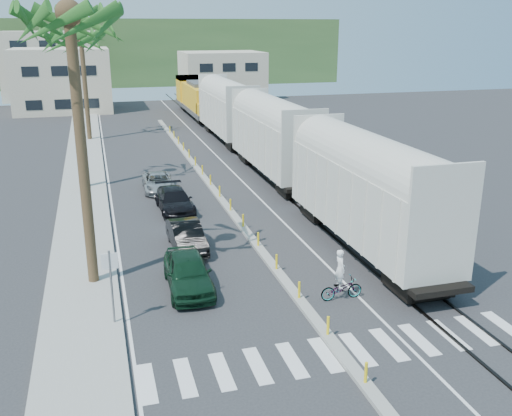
{
  "coord_description": "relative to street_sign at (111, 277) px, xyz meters",
  "views": [
    {
      "loc": [
        -7.39,
        -17.65,
        10.65
      ],
      "look_at": [
        0.01,
        8.43,
        2.0
      ],
      "focal_mm": 40.0,
      "sensor_mm": 36.0,
      "label": 1
    }
  ],
  "objects": [
    {
      "name": "ground",
      "position": [
        7.3,
        -2.0,
        -1.97
      ],
      "size": [
        140.0,
        140.0,
        0.0
      ],
      "primitive_type": "plane",
      "color": "#28282B",
      "rests_on": "ground"
    },
    {
      "name": "sidewalk",
      "position": [
        -1.2,
        23.0,
        -1.9
      ],
      "size": [
        3.0,
        90.0,
        0.15
      ],
      "primitive_type": "cube",
      "color": "gray",
      "rests_on": "ground"
    },
    {
      "name": "rails",
      "position": [
        12.3,
        26.0,
        -1.94
      ],
      "size": [
        1.56,
        100.0,
        0.06
      ],
      "color": "black",
      "rests_on": "ground"
    },
    {
      "name": "median",
      "position": [
        7.3,
        17.96,
        -1.88
      ],
      "size": [
        0.45,
        60.0,
        0.85
      ],
      "color": "gray",
      "rests_on": "ground"
    },
    {
      "name": "crosswalk",
      "position": [
        7.3,
        -4.0,
        -1.97
      ],
      "size": [
        14.0,
        2.2,
        0.01
      ],
      "primitive_type": "cube",
      "color": "silver",
      "rests_on": "ground"
    },
    {
      "name": "lane_markings",
      "position": [
        5.15,
        23.0,
        -1.97
      ],
      "size": [
        9.42,
        90.0,
        0.01
      ],
      "color": "silver",
      "rests_on": "ground"
    },
    {
      "name": "freight_train",
      "position": [
        12.3,
        25.12,
        0.93
      ],
      "size": [
        3.0,
        60.94,
        5.85
      ],
      "color": "beige",
      "rests_on": "ground"
    },
    {
      "name": "palm_trees",
      "position": [
        -0.8,
        20.7,
        8.84
      ],
      "size": [
        3.5,
        37.2,
        13.75
      ],
      "color": "brown",
      "rests_on": "ground"
    },
    {
      "name": "street_sign",
      "position": [
        0.0,
        0.0,
        0.0
      ],
      "size": [
        0.6,
        0.08,
        3.0
      ],
      "color": "slate",
      "rests_on": "ground"
    },
    {
      "name": "buildings",
      "position": [
        0.89,
        69.66,
        2.39
      ],
      "size": [
        38.0,
        27.0,
        10.0
      ],
      "color": "#B8AB92",
      "rests_on": "ground"
    },
    {
      "name": "hillside",
      "position": [
        7.3,
        98.0,
        4.03
      ],
      "size": [
        80.0,
        20.0,
        12.0
      ],
      "primitive_type": "cube",
      "color": "#385628",
      "rests_on": "ground"
    },
    {
      "name": "car_lead",
      "position": [
        3.17,
        2.35,
        -1.2
      ],
      "size": [
        2.04,
        4.63,
        1.55
      ],
      "primitive_type": "imported",
      "rotation": [
        0.0,
        0.0,
        -0.02
      ],
      "color": "black",
      "rests_on": "ground"
    },
    {
      "name": "car_second",
      "position": [
        3.83,
        6.89,
        -1.28
      ],
      "size": [
        1.75,
        4.3,
        1.38
      ],
      "primitive_type": "imported",
      "rotation": [
        0.0,
        0.0,
        0.03
      ],
      "color": "black",
      "rests_on": "ground"
    },
    {
      "name": "car_third",
      "position": [
        4.13,
        13.13,
        -1.28
      ],
      "size": [
        2.23,
        4.86,
        1.37
      ],
      "primitive_type": "imported",
      "rotation": [
        0.0,
        0.0,
        0.03
      ],
      "color": "black",
      "rests_on": "ground"
    },
    {
      "name": "car_rear",
      "position": [
        3.7,
        18.0,
        -1.38
      ],
      "size": [
        2.24,
        4.41,
        1.19
      ],
      "primitive_type": "imported",
      "rotation": [
        0.0,
        0.0,
        -0.03
      ],
      "color": "#9C9FA1",
      "rests_on": "ground"
    },
    {
      "name": "cyclist",
      "position": [
        8.99,
        -0.3,
        -1.27
      ],
      "size": [
        0.72,
        1.79,
        2.18
      ],
      "rotation": [
        0.0,
        0.0,
        1.58
      ],
      "color": "#9EA0A5",
      "rests_on": "ground"
    }
  ]
}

